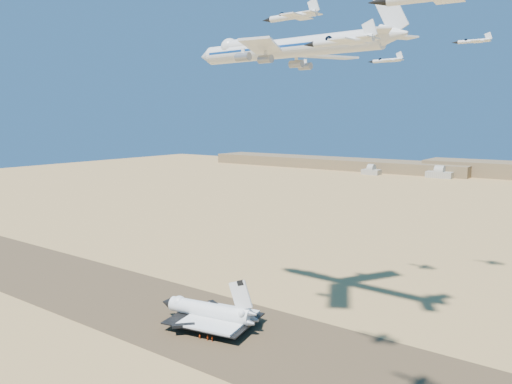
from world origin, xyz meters
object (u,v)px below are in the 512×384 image
Objects in this scene: shuttle at (209,312)px; chase_jet_a at (292,16)px; crew_c at (212,339)px; chase_jet_f at (473,41)px; carrier_747 at (281,49)px; crew_b at (208,338)px; chase_jet_b at (341,41)px; chase_jet_e at (386,60)px; crew_a at (200,336)px.

chase_jet_a is (49.50, -27.91, 86.67)m from shuttle.
chase_jet_f reaches higher than crew_c.
carrier_747 is 94.88m from crew_b.
chase_jet_a is 1.03× the size of chase_jet_b.
chase_jet_e reaches higher than crew_b.
crew_b is 107.88m from chase_jet_b.
crew_b is (-11.04, -24.27, -91.06)m from carrier_747.
crew_c is 0.13× the size of chase_jet_a.
crew_a is 109.28m from chase_jet_b.
chase_jet_b reaches higher than crew_c.
chase_jet_b is at bearing -137.61° from crew_b.
chase_jet_a is at bearing -170.91° from crew_c.
crew_a is 0.12× the size of chase_jet_a.
chase_jet_a is 1.05× the size of chase_jet_e.
carrier_747 is 5.35× the size of chase_jet_b.
shuttle is 12.99m from crew_c.
shuttle is at bearing -116.48° from chase_jet_e.
carrier_747 is 5.39× the size of chase_jet_f.
crew_c is (-9.41, -24.10, -91.00)m from carrier_747.
chase_jet_b is at bearing -175.15° from crew_c.
chase_jet_f is (53.42, 90.14, 97.67)m from crew_b.
crew_b is 116.57m from chase_jet_e.
chase_jet_f reaches higher than crew_a.
chase_jet_e is at bearing -141.52° from chase_jet_f.
carrier_747 is at bearing -107.25° from chase_jet_e.
shuttle is at bearing -137.86° from carrier_747.
chase_jet_e is at bearing 112.09° from chase_jet_b.
chase_jet_b is (61.33, -33.74, 82.09)m from crew_b.
carrier_747 is at bearing -76.89° from crew_c.
carrier_747 is 53.42m from chase_jet_a.
crew_a is at bearing 86.92° from crew_b.
chase_jet_b is (64.11, -32.96, 82.14)m from crew_a.
carrier_747 reaches higher than crew_b.
shuttle is 12.08m from crew_b.
carrier_747 is at bearing -5.06° from crew_a.
crew_b is (2.78, 0.78, 0.05)m from crew_a.
crew_a is (-13.82, -25.05, -91.11)m from carrier_747.
crew_a is 144.83m from chase_jet_f.
shuttle is 138.14m from chase_jet_f.
chase_jet_e is at bearing -0.90° from crew_a.
carrier_747 is 39.97× the size of crew_c.
crew_c reaches higher than crew_b.
crew_c is at bearing -54.04° from crew_a.
carrier_747 is at bearing 135.29° from chase_jet_b.
shuttle is at bearing -130.38° from chase_jet_f.
chase_jet_f is at bearing -49.44° from crew_b.
chase_jet_a is at bearing 146.82° from chase_jet_b.
crew_c is at bearing -109.36° from carrier_747.
crew_c is at bearing -106.95° from chase_jet_e.
crew_c reaches higher than crew_a.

